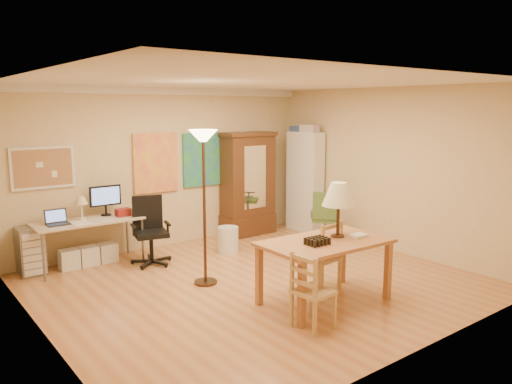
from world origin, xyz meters
TOP-DOWN VIEW (x-y plane):
  - floor at (0.00, 0.00)m, footprint 5.50×5.50m
  - crown_molding at (0.00, 2.46)m, footprint 5.50×0.08m
  - corkboard at (-2.05, 2.47)m, footprint 0.90×0.04m
  - art_panel_left at (-0.25, 2.47)m, footprint 0.80×0.04m
  - art_panel_right at (0.65, 2.47)m, footprint 0.75×0.04m
  - dining_table at (0.33, -1.02)m, footprint 1.58×0.98m
  - ladder_chair_back at (0.46, -0.77)m, footprint 0.48×0.46m
  - ladder_chair_left at (-0.40, -1.48)m, footprint 0.40×0.42m
  - torchiere_lamp at (-0.58, 0.41)m, footprint 0.38×0.38m
  - computer_desk at (-1.53, 2.16)m, footprint 1.56×0.68m
  - office_chair_black at (-0.77, 1.67)m, footprint 0.64×0.64m
  - office_chair_green at (2.15, 0.85)m, footprint 0.61×0.61m
  - drawer_cart at (-2.35, 2.27)m, footprint 0.34×0.41m
  - armoire at (1.51, 2.24)m, footprint 1.05×0.50m
  - bookshelf at (2.55, 1.80)m, footprint 0.29×0.77m
  - wastebin at (0.50, 1.44)m, footprint 0.35×0.35m

SIDE VIEW (x-z plane):
  - floor at x=0.00m, z-range 0.00..0.00m
  - wastebin at x=0.50m, z-range 0.00..0.43m
  - office_chair_green at x=2.15m, z-range -0.22..0.73m
  - office_chair_black at x=-0.77m, z-range -0.24..0.80m
  - drawer_cart at x=-2.35m, z-range 0.00..0.69m
  - ladder_chair_left at x=-0.40m, z-range -0.03..0.82m
  - computer_desk at x=-1.53m, z-range -0.16..1.02m
  - ladder_chair_back at x=0.46m, z-range -0.03..0.91m
  - armoire at x=1.51m, z-range -0.12..1.80m
  - dining_table at x=0.33m, z-range 0.19..1.65m
  - bookshelf at x=2.55m, z-range 0.00..1.91m
  - art_panel_left at x=-0.25m, z-range 0.95..1.95m
  - art_panel_right at x=0.65m, z-range 0.98..1.92m
  - corkboard at x=-2.05m, z-range 1.19..1.81m
  - torchiere_lamp at x=-0.58m, z-range 0.63..2.71m
  - crown_molding at x=0.00m, z-range 2.58..2.70m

